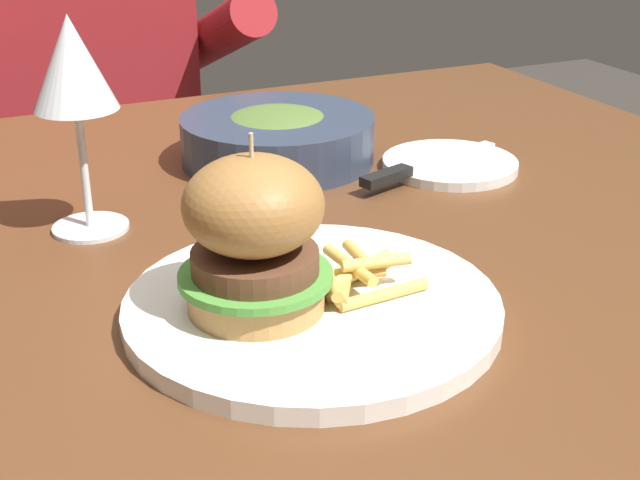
# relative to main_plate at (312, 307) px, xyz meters

# --- Properties ---
(dining_table) EXTENTS (1.10, 0.90, 0.74)m
(dining_table) POSITION_rel_main_plate_xyz_m (0.03, 0.17, -0.10)
(dining_table) COLOR #56331C
(dining_table) RESTS_ON ground
(main_plate) EXTENTS (0.27, 0.27, 0.01)m
(main_plate) POSITION_rel_main_plate_xyz_m (0.00, 0.00, 0.00)
(main_plate) COLOR white
(main_plate) RESTS_ON dining_table
(burger_sandwich) EXTENTS (0.11, 0.11, 0.13)m
(burger_sandwich) POSITION_rel_main_plate_xyz_m (-0.04, 0.00, 0.06)
(burger_sandwich) COLOR #B78447
(burger_sandwich) RESTS_ON main_plate
(fries_pile) EXTENTS (0.10, 0.08, 0.03)m
(fries_pile) POSITION_rel_main_plate_xyz_m (0.03, 0.00, 0.02)
(fries_pile) COLOR #E0B251
(fries_pile) RESTS_ON main_plate
(wine_glass) EXTENTS (0.07, 0.07, 0.19)m
(wine_glass) POSITION_rel_main_plate_xyz_m (-0.11, 0.23, 0.13)
(wine_glass) COLOR silver
(wine_glass) RESTS_ON dining_table
(bread_plate) EXTENTS (0.14, 0.14, 0.01)m
(bread_plate) POSITION_rel_main_plate_xyz_m (0.26, 0.23, -0.00)
(bread_plate) COLOR white
(bread_plate) RESTS_ON dining_table
(table_knife) EXTENTS (0.19, 0.07, 0.01)m
(table_knife) POSITION_rel_main_plate_xyz_m (0.22, 0.21, 0.01)
(table_knife) COLOR silver
(table_knife) RESTS_ON bread_plate
(soup_bowl) EXTENTS (0.21, 0.21, 0.06)m
(soup_bowl) POSITION_rel_main_plate_xyz_m (0.11, 0.33, 0.02)
(soup_bowl) COLOR #2D384C
(soup_bowl) RESTS_ON dining_table
(diner_person) EXTENTS (0.51, 0.36, 1.18)m
(diner_person) POSITION_rel_main_plate_xyz_m (-0.01, 0.90, -0.18)
(diner_person) COLOR #282833
(diner_person) RESTS_ON ground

